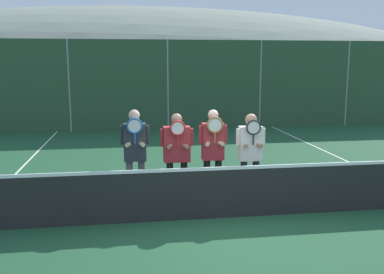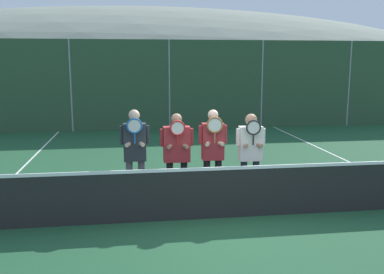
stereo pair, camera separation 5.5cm
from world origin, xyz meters
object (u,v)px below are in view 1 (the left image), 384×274
Objects in this scene: player_leftmost at (135,150)px; player_center_right at (213,150)px; player_center_left at (177,151)px; car_far_left at (14,102)px; car_left_of_center at (137,100)px; player_rightmost at (250,150)px; car_right_of_center at (361,98)px; car_center at (250,100)px.

player_leftmost is 1.47m from player_center_right.
car_far_left reaches higher than player_center_left.
car_left_of_center is at bearing 95.60° from player_center_right.
car_far_left is at bearing 119.00° from player_center_right.
car_left_of_center is at bearing 2.92° from car_far_left.
car_right_of_center reaches higher than player_rightmost.
player_center_left is 15.48m from car_right_of_center.
car_right_of_center is at bearing 45.94° from player_leftmost.
player_rightmost is 14.61m from car_right_of_center.
car_far_left is at bearing 116.50° from player_center_left.
car_far_left is (-6.44, 11.63, -0.12)m from player_center_right.
car_far_left is 16.10m from car_right_of_center.
player_center_right is at bearing -84.40° from car_left_of_center.
car_right_of_center is (9.66, 11.59, -0.15)m from player_center_right.
car_far_left is at bearing 121.76° from player_rightmost.
player_leftmost is 11.80m from car_left_of_center.
player_center_left is 1.42m from player_rightmost.
player_leftmost is at bearing -134.06° from car_right_of_center.
car_left_of_center is at bearing 88.56° from player_leftmost.
car_center is (5.35, 0.10, -0.06)m from car_left_of_center.
car_far_left is at bearing 113.37° from player_leftmost.
car_left_of_center is 0.98× the size of car_center.
player_rightmost is 0.39× the size of car_left_of_center.
car_far_left reaches higher than car_center.
player_rightmost is at bearing -58.24° from car_far_left.
player_center_left is 0.39× the size of car_center.
car_far_left is (-7.19, 11.61, -0.09)m from player_rightmost.
car_right_of_center is at bearing -0.13° from car_far_left.
car_center is 0.96× the size of car_right_of_center.
player_rightmost is 12.46m from car_center.
player_center_right is 0.42× the size of car_far_left.
car_right_of_center is at bearing 50.19° from player_center_right.
player_center_right is 13.29m from car_far_left.
car_far_left is 0.94× the size of car_right_of_center.
player_leftmost is 13.16m from car_center.
car_center is (5.64, 11.89, -0.19)m from player_leftmost.
player_leftmost reaches higher than player_rightmost.
player_rightmost is 13.65m from car_far_left.
player_center_left is 0.38× the size of car_right_of_center.
player_center_right is 12.70m from car_center.
car_center is at bearing 64.62° from player_leftmost.
player_center_left is 1.01× the size of player_rightmost.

